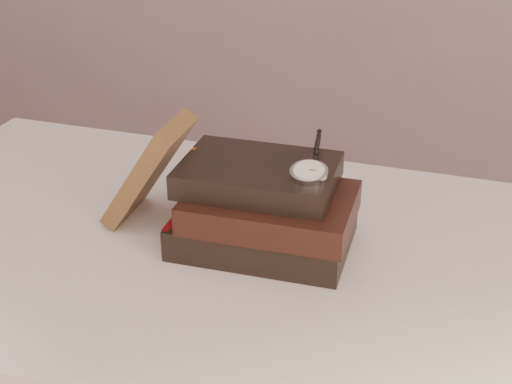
% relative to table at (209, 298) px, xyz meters
% --- Properties ---
extents(table, '(1.00, 0.60, 0.75)m').
position_rel_table_xyz_m(table, '(0.00, 0.00, 0.00)').
color(table, silver).
rests_on(table, ground).
extents(book_stack, '(0.23, 0.16, 0.11)m').
position_rel_table_xyz_m(book_stack, '(0.07, 0.02, 0.14)').
color(book_stack, black).
rests_on(book_stack, table).
extents(journal, '(0.11, 0.10, 0.15)m').
position_rel_table_xyz_m(journal, '(-0.09, 0.03, 0.17)').
color(journal, '#46311B').
rests_on(journal, table).
extents(pocket_watch, '(0.05, 0.15, 0.02)m').
position_rel_table_xyz_m(pocket_watch, '(0.13, 0.01, 0.21)').
color(pocket_watch, silver).
rests_on(pocket_watch, book_stack).
extents(eyeglasses, '(0.10, 0.11, 0.04)m').
position_rel_table_xyz_m(eyeglasses, '(-0.01, 0.09, 0.16)').
color(eyeglasses, silver).
rests_on(eyeglasses, book_stack).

